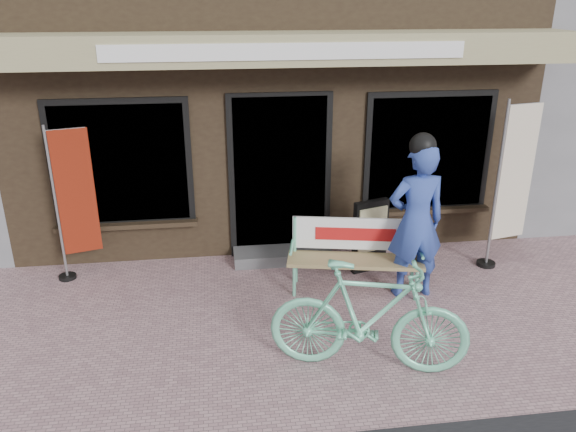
{
  "coord_description": "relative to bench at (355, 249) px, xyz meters",
  "views": [
    {
      "loc": [
        -0.84,
        -5.0,
        3.31
      ],
      "look_at": [
        -0.07,
        0.7,
        1.05
      ],
      "focal_mm": 35.0,
      "sensor_mm": 36.0,
      "label": 1
    }
  ],
  "objects": [
    {
      "name": "ground",
      "position": [
        -0.76,
        -0.89,
        -0.51
      ],
      "size": [
        70.0,
        70.0,
        0.0
      ],
      "primitive_type": "plane",
      "color": "gray",
      "rests_on": "ground"
    },
    {
      "name": "storefront",
      "position": [
        -0.76,
        4.08,
        2.49
      ],
      "size": [
        7.0,
        6.77,
        6.0
      ],
      "color": "black",
      "rests_on": "ground"
    },
    {
      "name": "bench",
      "position": [
        0.0,
        0.0,
        0.0
      ],
      "size": [
        1.64,
        0.72,
        0.86
      ],
      "rotation": [
        0.0,
        0.0,
        -0.21
      ],
      "color": "#6CD3A8",
      "rests_on": "ground"
    },
    {
      "name": "person",
      "position": [
        0.63,
        -0.23,
        0.45
      ],
      "size": [
        0.69,
        0.47,
        1.95
      ],
      "rotation": [
        0.0,
        0.0,
        0.05
      ],
      "color": "#2C439A",
      "rests_on": "ground"
    },
    {
      "name": "bicycle",
      "position": [
        -0.26,
        -1.57,
        0.05
      ],
      "size": [
        1.92,
        1.01,
        1.11
      ],
      "primitive_type": "imported",
      "rotation": [
        0.0,
        0.0,
        1.29
      ],
      "color": "#6CD3A8",
      "rests_on": "ground"
    },
    {
      "name": "nobori_red",
      "position": [
        -3.32,
        0.76,
        0.5
      ],
      "size": [
        0.58,
        0.27,
        1.95
      ],
      "rotation": [
        0.0,
        0.0,
        0.28
      ],
      "color": "gray",
      "rests_on": "ground"
    },
    {
      "name": "nobori_cream",
      "position": [
        2.09,
        0.39,
        0.62
      ],
      "size": [
        0.65,
        0.28,
        2.18
      ],
      "rotation": [
        0.0,
        0.0,
        0.22
      ],
      "color": "gray",
      "rests_on": "ground"
    },
    {
      "name": "menu_stand",
      "position": [
        0.3,
        0.43,
        -0.02
      ],
      "size": [
        0.48,
        0.24,
        0.95
      ],
      "rotation": [
        0.0,
        0.0,
        0.32
      ],
      "color": "black",
      "rests_on": "ground"
    }
  ]
}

